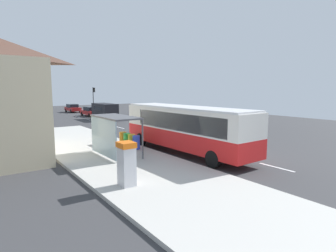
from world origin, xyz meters
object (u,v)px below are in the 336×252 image
object	(u,v)px
sedan_far	(91,111)
recycling_bin_green	(127,140)
bus_shelter	(111,126)
recycling_bin_blue	(136,142)
bus	(185,127)
sedan_near	(73,108)
recycling_bin_yellow	(132,141)
recycling_bin_orange	(123,138)
traffic_light_near_side	(94,96)
ticket_machine	(127,163)
traffic_light_far_side	(43,96)
white_van	(105,110)

from	to	relation	value
sedan_far	recycling_bin_green	world-z (taller)	sedan_far
sedan_far	bus_shelter	distance (m)	28.84
recycling_bin_green	recycling_bin_blue	bearing A→B (deg)	-90.00
sedan_far	bus	bearing A→B (deg)	-97.88
sedan_near	recycling_bin_blue	xyz separation A→B (m)	(-6.50, -36.10, -0.14)
recycling_bin_blue	recycling_bin_yellow	size ratio (longest dim) A/B	1.00
recycling_bin_green	bus_shelter	world-z (taller)	bus_shelter
bus	recycling_bin_green	xyz separation A→B (m)	(-2.49, 3.73, -1.19)
sedan_near	bus_shelter	distance (m)	37.92
bus	recycling_bin_blue	distance (m)	3.61
sedan_far	recycling_bin_yellow	bearing A→B (deg)	-104.05
recycling_bin_orange	traffic_light_near_side	xyz separation A→B (m)	(9.70, 31.45, 2.46)
ticket_machine	recycling_bin_yellow	size ratio (longest dim) A/B	2.04
sedan_far	bus_shelter	bearing A→B (deg)	-107.61
recycling_bin_yellow	traffic_light_near_side	distance (m)	34.35
sedan_near	ticket_machine	xyz separation A→B (m)	(-10.48, -42.40, 0.38)
sedan_far	sedan_near	bearing A→B (deg)	90.03
bus	sedan_far	xyz separation A→B (m)	(4.02, 29.02, -1.05)
sedan_far	recycling_bin_blue	world-z (taller)	sedan_far
traffic_light_near_side	ticket_machine	bearing A→B (deg)	-108.95
traffic_light_far_side	bus	bearing A→B (deg)	-87.84
recycling_bin_blue	recycling_bin_orange	bearing A→B (deg)	90.00
sedan_far	recycling_bin_yellow	size ratio (longest dim) A/B	4.73
bus_shelter	traffic_light_far_side	bearing A→B (deg)	84.61
sedan_near	traffic_light_far_side	world-z (taller)	traffic_light_far_side
sedan_near	sedan_far	xyz separation A→B (m)	(0.00, -9.41, 0.00)
bus	ticket_machine	xyz separation A→B (m)	(-6.47, -3.97, -0.67)
sedan_near	ticket_machine	distance (m)	43.68
bus	recycling_bin_orange	distance (m)	5.22
recycling_bin_green	sedan_near	bearing A→B (deg)	79.39
recycling_bin_orange	recycling_bin_yellow	bearing A→B (deg)	-90.00
white_van	recycling_bin_blue	distance (m)	21.66
recycling_bin_green	recycling_bin_orange	world-z (taller)	same
recycling_bin_green	sedan_far	bearing A→B (deg)	75.58
ticket_machine	recycling_bin_green	size ratio (longest dim) A/B	2.04
sedan_far	traffic_light_near_side	size ratio (longest dim) A/B	0.96
white_van	recycling_bin_orange	xyz separation A→B (m)	(-6.40, -18.59, -0.69)
recycling_bin_yellow	recycling_bin_green	distance (m)	0.70
recycling_bin_orange	traffic_light_far_side	world-z (taller)	traffic_light_far_side
bus	traffic_light_far_side	distance (m)	36.73
white_van	traffic_light_near_side	distance (m)	13.40
bus_shelter	bus	bearing A→B (deg)	-18.31
recycling_bin_green	traffic_light_near_side	world-z (taller)	traffic_light_near_side
white_van	recycling_bin_yellow	distance (m)	21.00
recycling_bin_orange	traffic_light_far_side	xyz separation A→B (m)	(1.10, 32.25, 2.44)
recycling_bin_green	bus_shelter	bearing A→B (deg)	-135.50
recycling_bin_yellow	recycling_bin_green	bearing A→B (deg)	90.00
traffic_light_near_side	sedan_far	bearing A→B (deg)	-115.00
recycling_bin_yellow	white_van	bearing A→B (deg)	72.24
white_van	recycling_bin_orange	size ratio (longest dim) A/B	5.49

